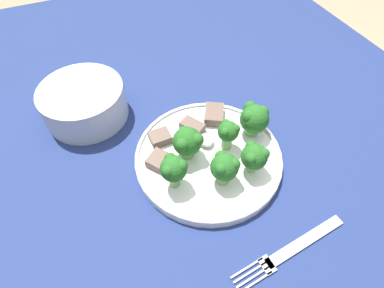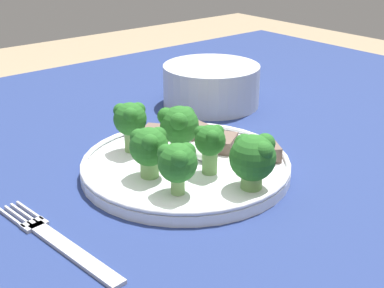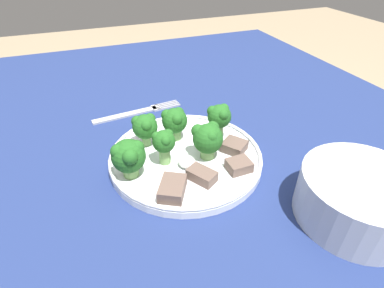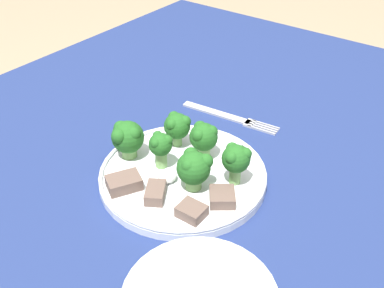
# 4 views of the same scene
# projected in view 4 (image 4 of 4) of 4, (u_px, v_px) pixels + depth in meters

# --- Properties ---
(table) EXTENTS (1.37, 1.06, 0.75)m
(table) POSITION_uv_depth(u_px,v_px,m) (182.00, 229.00, 0.71)
(table) COLOR navy
(table) RESTS_ON ground_plane
(dinner_plate) EXTENTS (0.25, 0.25, 0.02)m
(dinner_plate) POSITION_uv_depth(u_px,v_px,m) (183.00, 175.00, 0.67)
(dinner_plate) COLOR white
(dinner_plate) RESTS_ON table
(fork) EXTENTS (0.04, 0.19, 0.00)m
(fork) POSITION_uv_depth(u_px,v_px,m) (228.00, 117.00, 0.81)
(fork) COLOR #B2B2B7
(fork) RESTS_ON table
(broccoli_floret_near_rim_left) EXTENTS (0.04, 0.04, 0.06)m
(broccoli_floret_near_rim_left) POSITION_uv_depth(u_px,v_px,m) (204.00, 137.00, 0.68)
(broccoli_floret_near_rim_left) COLOR #709E56
(broccoli_floret_near_rim_left) RESTS_ON dinner_plate
(broccoli_floret_center_left) EXTENTS (0.04, 0.04, 0.06)m
(broccoli_floret_center_left) POSITION_uv_depth(u_px,v_px,m) (236.00, 159.00, 0.63)
(broccoli_floret_center_left) COLOR #709E56
(broccoli_floret_center_left) RESTS_ON dinner_plate
(broccoli_floret_back_left) EXTENTS (0.04, 0.04, 0.06)m
(broccoli_floret_back_left) POSITION_uv_depth(u_px,v_px,m) (161.00, 146.00, 0.66)
(broccoli_floret_back_left) COLOR #709E56
(broccoli_floret_back_left) RESTS_ON dinner_plate
(broccoli_floret_front_left) EXTENTS (0.05, 0.05, 0.06)m
(broccoli_floret_front_left) POSITION_uv_depth(u_px,v_px,m) (195.00, 166.00, 0.62)
(broccoli_floret_front_left) COLOR #709E56
(broccoli_floret_front_left) RESTS_ON dinner_plate
(broccoli_floret_center_back) EXTENTS (0.04, 0.04, 0.06)m
(broccoli_floret_center_back) POSITION_uv_depth(u_px,v_px,m) (177.00, 126.00, 0.71)
(broccoli_floret_center_back) COLOR #709E56
(broccoli_floret_center_back) RESTS_ON dinner_plate
(broccoli_floret_mid_cluster) EXTENTS (0.05, 0.05, 0.06)m
(broccoli_floret_mid_cluster) POSITION_uv_depth(u_px,v_px,m) (126.00, 138.00, 0.68)
(broccoli_floret_mid_cluster) COLOR #709E56
(broccoli_floret_mid_cluster) RESTS_ON dinner_plate
(meat_slice_front_slice) EXTENTS (0.05, 0.04, 0.02)m
(meat_slice_front_slice) POSITION_uv_depth(u_px,v_px,m) (155.00, 193.00, 0.62)
(meat_slice_front_slice) COLOR brown
(meat_slice_front_slice) RESTS_ON dinner_plate
(meat_slice_middle_slice) EXTENTS (0.03, 0.04, 0.02)m
(meat_slice_middle_slice) POSITION_uv_depth(u_px,v_px,m) (192.00, 211.00, 0.59)
(meat_slice_middle_slice) COLOR brown
(meat_slice_middle_slice) RESTS_ON dinner_plate
(meat_slice_rear_slice) EXTENTS (0.06, 0.05, 0.02)m
(meat_slice_rear_slice) POSITION_uv_depth(u_px,v_px,m) (124.00, 183.00, 0.64)
(meat_slice_rear_slice) COLOR brown
(meat_slice_rear_slice) RESTS_ON dinner_plate
(meat_slice_edge_slice) EXTENTS (0.05, 0.05, 0.02)m
(meat_slice_edge_slice) POSITION_uv_depth(u_px,v_px,m) (223.00, 196.00, 0.61)
(meat_slice_edge_slice) COLOR brown
(meat_slice_edge_slice) RESTS_ON dinner_plate
(sauce_dollop) EXTENTS (0.03, 0.03, 0.02)m
(sauce_dollop) POSITION_uv_depth(u_px,v_px,m) (168.00, 176.00, 0.65)
(sauce_dollop) COLOR white
(sauce_dollop) RESTS_ON dinner_plate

